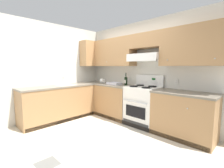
# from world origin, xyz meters

# --- Properties ---
(ground_plane) EXTENTS (7.04, 7.04, 0.00)m
(ground_plane) POSITION_xyz_m (0.00, 0.00, 0.00)
(ground_plane) COLOR beige
(floor_accent_tile) EXTENTS (0.30, 0.30, 0.01)m
(floor_accent_tile) POSITION_xyz_m (0.42, -1.03, 0.00)
(floor_accent_tile) COLOR slate
(floor_accent_tile) RESTS_ON ground_plane
(wall_back) EXTENTS (4.68, 0.57, 2.55)m
(wall_back) POSITION_xyz_m (0.41, 1.53, 1.48)
(wall_back) COLOR silver
(wall_back) RESTS_ON ground_plane
(wall_left) EXTENTS (0.47, 4.00, 2.55)m
(wall_left) POSITION_xyz_m (-1.59, 0.23, 1.34)
(wall_left) COLOR silver
(wall_left) RESTS_ON ground_plane
(counter_back_run) EXTENTS (3.60, 0.65, 0.91)m
(counter_back_run) POSITION_xyz_m (0.19, 1.24, 0.45)
(counter_back_run) COLOR #A87A4C
(counter_back_run) RESTS_ON ground_plane
(counter_left_run) EXTENTS (0.63, 1.91, 1.13)m
(counter_left_run) POSITION_xyz_m (-1.24, -0.00, 0.46)
(counter_left_run) COLOR #A87A4C
(counter_left_run) RESTS_ON ground_plane
(stove) EXTENTS (0.76, 0.62, 1.20)m
(stove) POSITION_xyz_m (0.52, 1.25, 0.48)
(stove) COLOR white
(stove) RESTS_ON ground_plane
(wine_bottle) EXTENTS (0.08, 0.08, 0.33)m
(wine_bottle) POSITION_xyz_m (-0.07, 1.34, 1.04)
(wine_bottle) COLOR black
(wine_bottle) RESTS_ON counter_back_run
(bowl) EXTENTS (0.39, 0.24, 0.06)m
(bowl) POSITION_xyz_m (-0.40, 1.22, 0.93)
(bowl) COLOR silver
(bowl) RESTS_ON counter_back_run
(paper_towel_roll) EXTENTS (0.11, 0.13, 0.13)m
(paper_towel_roll) POSITION_xyz_m (-0.94, 1.28, 0.98)
(paper_towel_roll) COLOR white
(paper_towel_roll) RESTS_ON counter_back_run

